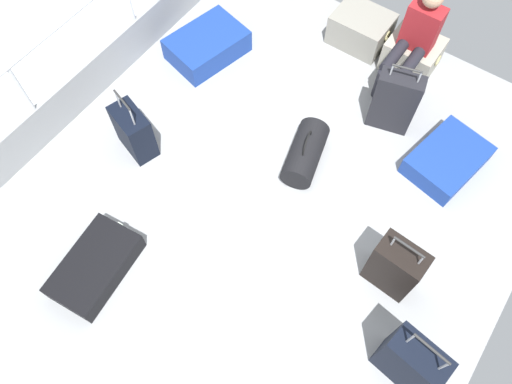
% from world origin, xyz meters
% --- Properties ---
extents(ground_plane, '(4.40, 5.20, 0.06)m').
position_xyz_m(ground_plane, '(0.00, 0.00, -0.03)').
color(ground_plane, '#939699').
extents(gunwale_port, '(0.06, 5.20, 0.45)m').
position_xyz_m(gunwale_port, '(-2.17, 0.00, 0.23)').
color(gunwale_port, '#939699').
rests_on(gunwale_port, ground_plane).
extents(railing_port, '(0.04, 4.20, 1.02)m').
position_xyz_m(railing_port, '(-2.17, 0.00, 0.78)').
color(railing_port, silver).
rests_on(railing_port, ground_plane).
extents(sea_wake, '(12.00, 12.00, 0.01)m').
position_xyz_m(sea_wake, '(-3.60, 0.00, -0.34)').
color(sea_wake, '#598C9E').
rests_on(sea_wake, ground_plane).
extents(cargo_crate_0, '(0.64, 0.48, 0.36)m').
position_xyz_m(cargo_crate_0, '(-0.30, 2.19, 0.18)').
color(cargo_crate_0, gray).
rests_on(cargo_crate_0, ground_plane).
extents(cargo_crate_1, '(0.56, 0.46, 0.36)m').
position_xyz_m(cargo_crate_1, '(0.33, 2.18, 0.18)').
color(cargo_crate_1, '#9E9989').
rests_on(cargo_crate_1, ground_plane).
extents(passenger_seated, '(0.34, 0.66, 1.06)m').
position_xyz_m(passenger_seated, '(0.33, 2.01, 0.55)').
color(passenger_seated, maroon).
rests_on(passenger_seated, ground_plane).
extents(suitcase_0, '(0.73, 0.91, 0.26)m').
position_xyz_m(suitcase_0, '(-1.56, 1.07, 0.13)').
color(suitcase_0, navy).
rests_on(suitcase_0, ground_plane).
extents(suitcase_1, '(0.46, 0.35, 0.75)m').
position_xyz_m(suitcase_1, '(-1.37, -0.28, 0.26)').
color(suitcase_1, black).
rests_on(suitcase_1, ground_plane).
extents(suitcase_2, '(0.55, 0.84, 0.21)m').
position_xyz_m(suitcase_2, '(-0.81, -1.45, 0.10)').
color(suitcase_2, black).
rests_on(suitcase_2, ground_plane).
extents(suitcase_3, '(0.46, 0.29, 0.85)m').
position_xyz_m(suitcase_3, '(1.70, -0.68, 0.32)').
color(suitcase_3, black).
rests_on(suitcase_3, ground_plane).
extents(suitcase_4, '(0.67, 0.84, 0.21)m').
position_xyz_m(suitcase_4, '(1.19, 1.25, 0.10)').
color(suitcase_4, navy).
rests_on(suitcase_4, ground_plane).
extents(suitcase_5, '(0.45, 0.29, 0.82)m').
position_xyz_m(suitcase_5, '(0.49, 1.37, 0.34)').
color(suitcase_5, black).
rests_on(suitcase_5, ground_plane).
extents(suitcase_6, '(0.41, 0.26, 0.74)m').
position_xyz_m(suitcase_6, '(1.27, -0.08, 0.30)').
color(suitcase_6, black).
rests_on(suitcase_6, ground_plane).
extents(duffel_bag, '(0.45, 0.69, 0.44)m').
position_xyz_m(duffel_bag, '(0.05, 0.51, 0.15)').
color(duffel_bag, black).
rests_on(duffel_bag, ground_plane).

